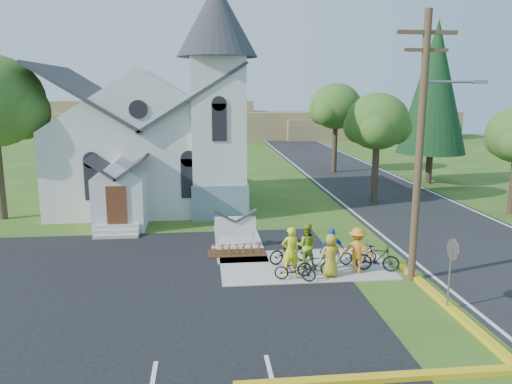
{
  "coord_description": "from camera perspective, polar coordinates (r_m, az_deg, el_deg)",
  "views": [
    {
      "loc": [
        -2.62,
        -18.98,
        7.22
      ],
      "look_at": [
        -0.04,
        5.0,
        2.27
      ],
      "focal_mm": 35.0,
      "sensor_mm": 36.0,
      "label": 1
    }
  ],
  "objects": [
    {
      "name": "bike_3",
      "position": [
        20.78,
        13.71,
        -7.39
      ],
      "size": [
        1.82,
        1.01,
        1.05
      ],
      "primitive_type": "imported",
      "rotation": [
        0.0,
        0.0,
        1.26
      ],
      "color": "black",
      "rests_on": "sidewalk"
    },
    {
      "name": "flower_bed",
      "position": [
        22.51,
        -2.21,
        -7.02
      ],
      "size": [
        2.6,
        1.1,
        0.07
      ],
      "primitive_type": "cube",
      "color": "#34200E",
      "rests_on": "ground"
    },
    {
      "name": "bike_1",
      "position": [
        19.84,
        6.87,
        -8.28
      ],
      "size": [
        1.52,
        0.47,
        0.9
      ],
      "primitive_type": "imported",
      "rotation": [
        0.0,
        0.0,
        1.6
      ],
      "color": "black",
      "rests_on": "sidewalk"
    },
    {
      "name": "parking_lot",
      "position": [
        18.96,
        -19.38,
        -11.44
      ],
      "size": [
        20.0,
        16.0,
        0.02
      ],
      "primitive_type": "cube",
      "color": "black",
      "rests_on": "ground"
    },
    {
      "name": "sidewalk",
      "position": [
        21.18,
        5.52,
        -8.32
      ],
      "size": [
        7.0,
        4.0,
        0.05
      ],
      "primitive_type": "cube",
      "color": "#A6A096",
      "rests_on": "ground"
    },
    {
      "name": "cyclist_3",
      "position": [
        20.33,
        11.5,
        -6.53
      ],
      "size": [
        1.36,
        1.07,
        1.85
      ],
      "primitive_type": "imported",
      "rotation": [
        0.0,
        0.0,
        2.77
      ],
      "color": "orange",
      "rests_on": "sidewalk"
    },
    {
      "name": "church",
      "position": [
        31.66,
        -11.4,
        7.8
      ],
      "size": [
        12.35,
        12.0,
        13.0
      ],
      "color": "silver",
      "rests_on": "ground"
    },
    {
      "name": "ground",
      "position": [
        20.48,
        1.64,
        -9.05
      ],
      "size": [
        120.0,
        120.0,
        0.0
      ],
      "primitive_type": "plane",
      "color": "#2F5217",
      "rests_on": "ground"
    },
    {
      "name": "church_sign",
      "position": [
        23.08,
        -2.38,
        -3.98
      ],
      "size": [
        2.2,
        0.4,
        1.7
      ],
      "color": "#A6A096",
      "rests_on": "ground"
    },
    {
      "name": "cyclist_0",
      "position": [
        19.67,
        3.96,
        -6.77
      ],
      "size": [
        0.77,
        0.56,
        1.96
      ],
      "primitive_type": "imported",
      "rotation": [
        0.0,
        0.0,
        3.28
      ],
      "color": "yellow",
      "rests_on": "sidewalk"
    },
    {
      "name": "bike_2",
      "position": [
        19.33,
        4.49,
        -8.88
      ],
      "size": [
        1.7,
        1.04,
        0.84
      ],
      "primitive_type": "imported",
      "rotation": [
        0.0,
        0.0,
        1.24
      ],
      "color": "black",
      "rests_on": "sidewalk"
    },
    {
      "name": "distant_hills",
      "position": [
        75.72,
        -1.6,
        7.77
      ],
      "size": [
        61.0,
        10.0,
        5.6
      ],
      "color": "olive",
      "rests_on": "ground"
    },
    {
      "name": "cyclist_1",
      "position": [
        20.68,
        5.74,
        -6.06
      ],
      "size": [
        0.98,
        0.82,
        1.84
      ],
      "primitive_type": "imported",
      "rotation": [
        0.0,
        0.0,
        3.0
      ],
      "color": "#88AF20",
      "rests_on": "sidewalk"
    },
    {
      "name": "utility_pole",
      "position": [
        19.31,
        18.42,
        5.61
      ],
      "size": [
        3.45,
        0.28,
        10.0
      ],
      "color": "#453522",
      "rests_on": "ground"
    },
    {
      "name": "conifer",
      "position": [
        40.97,
        19.73,
        11.17
      ],
      "size": [
        5.2,
        5.2,
        12.4
      ],
      "color": "#33241B",
      "rests_on": "ground"
    },
    {
      "name": "bike_0",
      "position": [
        21.18,
        3.84,
        -6.79
      ],
      "size": [
        2.0,
        1.24,
        0.99
      ],
      "primitive_type": "imported",
      "rotation": [
        0.0,
        0.0,
        1.9
      ],
      "color": "black",
      "rests_on": "sidewalk"
    },
    {
      "name": "stop_sign",
      "position": [
        17.69,
        21.48,
        -7.14
      ],
      "size": [
        0.11,
        0.76,
        2.48
      ],
      "color": "gray",
      "rests_on": "ground"
    },
    {
      "name": "tree_road_near",
      "position": [
        32.98,
        13.72,
        7.77
      ],
      "size": [
        4.0,
        4.0,
        7.05
      ],
      "color": "#33241B",
      "rests_on": "ground"
    },
    {
      "name": "tree_road_mid",
      "position": [
        44.55,
        9.12,
        9.6
      ],
      "size": [
        4.4,
        4.4,
        7.8
      ],
      "color": "#33241B",
      "rests_on": "ground"
    },
    {
      "name": "cyclist_4",
      "position": [
        19.75,
        8.54,
        -7.18
      ],
      "size": [
        0.88,
        0.61,
        1.71
      ],
      "primitive_type": "imported",
      "rotation": [
        0.0,
        0.0,
        3.23
      ],
      "color": "#AE9720",
      "rests_on": "sidewalk"
    },
    {
      "name": "bike_4",
      "position": [
        21.42,
        11.61,
        -7.01
      ],
      "size": [
        1.62,
        0.63,
        0.84
      ],
      "primitive_type": "imported",
      "rotation": [
        0.0,
        0.0,
        1.62
      ],
      "color": "black",
      "rests_on": "sidewalk"
    },
    {
      "name": "cyclist_2",
      "position": [
        20.17,
        8.65,
        -6.62
      ],
      "size": [
        1.14,
        0.7,
        1.82
      ],
      "primitive_type": "imported",
      "rotation": [
        0.0,
        0.0,
        3.39
      ],
      "color": "blue",
      "rests_on": "sidewalk"
    },
    {
      "name": "road",
      "position": [
        36.96,
        13.96,
        0.0
      ],
      "size": [
        8.0,
        90.0,
        0.02
      ],
      "primitive_type": "cube",
      "color": "black",
      "rests_on": "ground"
    }
  ]
}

